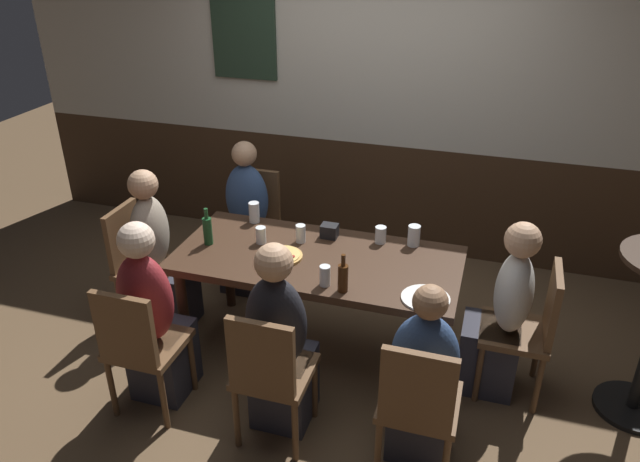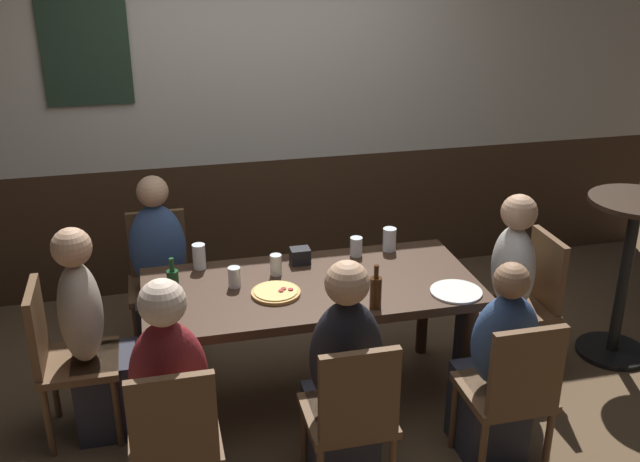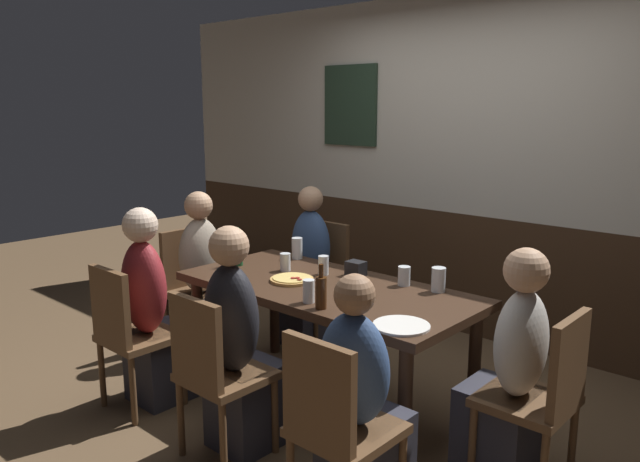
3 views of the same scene
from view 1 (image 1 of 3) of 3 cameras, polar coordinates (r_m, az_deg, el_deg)
name	(u,v)px [view 1 (image 1 of 3)]	position (r m, az deg, el deg)	size (l,w,h in m)	color
ground_plane	(317,350)	(4.21, -0.27, -11.21)	(12.00, 12.00, 0.00)	brown
wall_back	(377,101)	(5.06, 5.37, 12.12)	(6.40, 0.13, 2.60)	#3D2819
dining_table	(317,268)	(3.83, -0.29, -3.49)	(1.79, 0.83, 0.74)	#382316
chair_head_east	(529,325)	(3.80, 19.15, -8.41)	(0.40, 0.40, 0.88)	brown
chair_right_near	(418,402)	(3.14, 9.27, -15.69)	(0.40, 0.40, 0.88)	brown
chair_mid_near	(270,371)	(3.29, -4.77, -13.04)	(0.40, 0.40, 0.88)	brown
chair_head_west	(140,259)	(4.44, -16.69, -2.56)	(0.40, 0.40, 0.88)	brown
chair_left_far	(254,219)	(4.84, -6.23, 1.13)	(0.40, 0.40, 0.88)	brown
chair_left_near	(140,343)	(3.61, -16.70, -10.13)	(0.40, 0.40, 0.88)	brown
person_head_east	(500,321)	(3.80, 16.70, -8.18)	(0.37, 0.34, 1.15)	#2D2D38
person_right_near	(423,386)	(3.29, 9.68, -14.27)	(0.34, 0.37, 1.10)	#2D2D38
person_mid_near	(280,351)	(3.39, -3.77, -11.22)	(0.34, 0.37, 1.20)	#2D2D38
person_head_west	(160,262)	(4.35, -14.91, -2.85)	(0.37, 0.34, 1.18)	#2D2D38
person_left_far	(246,228)	(4.71, -6.99, 0.32)	(0.34, 0.37, 1.18)	#2D2D38
person_left_near	(154,325)	(3.70, -15.40, -8.56)	(0.34, 0.37, 1.20)	#2D2D38
pizza	(282,256)	(3.78, -3.61, -2.36)	(0.26, 0.26, 0.03)	tan
highball_clear	(414,237)	(3.94, 8.86, -0.54)	(0.08, 0.08, 0.14)	silver
beer_glass_half	(261,236)	(3.95, -5.60, -0.47)	(0.07, 0.07, 0.11)	silver
beer_glass_tall	(325,277)	(3.48, 0.47, -4.35)	(0.06, 0.06, 0.12)	silver
tumbler_water	(301,235)	(3.94, -1.84, -0.35)	(0.06, 0.06, 0.12)	silver
pint_glass_pale	(254,214)	(4.22, -6.24, 1.65)	(0.07, 0.07, 0.15)	silver
tumbler_short	(381,236)	(3.95, 5.74, -0.45)	(0.07, 0.07, 0.11)	silver
beer_bottle_green	(208,230)	(3.96, -10.58, 0.09)	(0.06, 0.06, 0.25)	#194723
beer_bottle_brown	(343,277)	(3.41, 2.19, -4.38)	(0.06, 0.06, 0.24)	#42230F
plate_white_large	(425,298)	(3.43, 9.94, -6.28)	(0.27, 0.27, 0.01)	white
condiment_caddy	(329,231)	(4.00, 0.84, 0.01)	(0.11, 0.09, 0.09)	black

